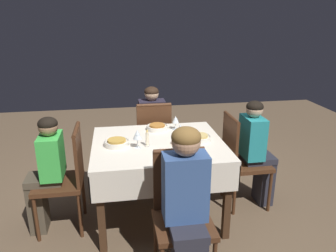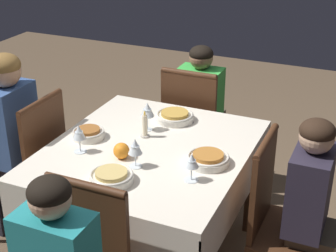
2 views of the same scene
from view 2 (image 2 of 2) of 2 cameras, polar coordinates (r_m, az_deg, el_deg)
The scene contains 17 objects.
dining_table at distance 2.81m, azimuth -2.10°, elevation -4.16°, with size 1.20×1.04×0.76m.
chair_south at distance 3.19m, azimuth -14.92°, elevation -4.02°, with size 0.42×0.42×0.96m.
chair_north at distance 2.65m, azimuth 12.61°, elevation -10.20°, with size 0.42×0.42×0.96m.
chair_west at distance 3.57m, azimuth 2.90°, elevation 0.13°, with size 0.42×0.42×0.96m.
person_adult_denim at distance 3.21m, azimuth -17.44°, elevation -1.06°, with size 0.30×0.34×1.20m.
person_child_dark at distance 2.60m, azimuth 16.38°, elevation -9.56°, with size 0.30×0.33×1.10m.
person_child_green at distance 3.69m, azimuth 3.87°, elevation 1.95°, with size 0.33×0.30×1.07m.
bowl_south at distance 2.88m, azimuth -8.80°, elevation -0.80°, with size 0.18×0.18×0.06m.
wine_glass_south at distance 2.71m, azimuth -9.84°, elevation -0.78°, with size 0.07×0.07×0.15m.
bowl_north at distance 2.60m, azimuth 4.47°, elevation -3.62°, with size 0.22×0.22×0.06m.
wine_glass_north at distance 2.42m, azimuth 2.63°, elevation -4.00°, with size 0.07×0.07×0.14m.
bowl_east at distance 2.45m, azimuth -6.29°, elevation -5.60°, with size 0.21×0.21×0.06m.
wine_glass_east at distance 2.53m, azimuth -3.66°, elevation -2.36°, with size 0.07×0.07×0.16m.
bowl_west at distance 3.06m, azimuth 0.75°, elevation 1.09°, with size 0.23×0.23×0.06m.
wine_glass_west at distance 2.90m, azimuth -2.31°, elevation 1.76°, with size 0.08×0.08×0.17m.
candle_centerpiece at distance 2.85m, azimuth -2.58°, elevation -0.13°, with size 0.05×0.05×0.16m.
orange_fruit at distance 2.65m, azimuth -5.19°, elevation -2.75°, with size 0.08×0.08×0.08m, color orange.
Camera 2 is at (2.20, 1.08, 2.04)m, focal length 55.00 mm.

